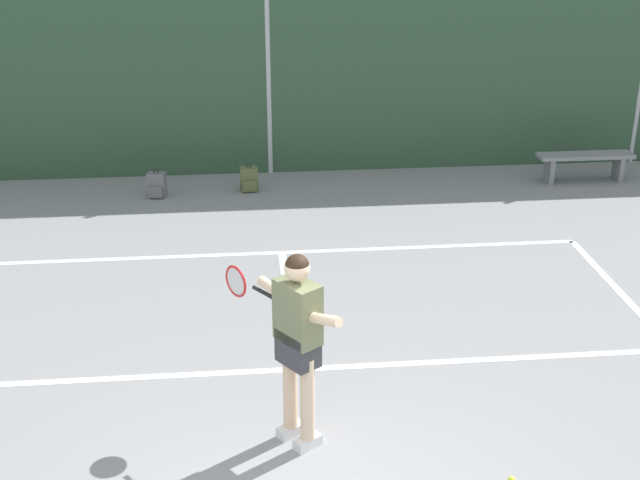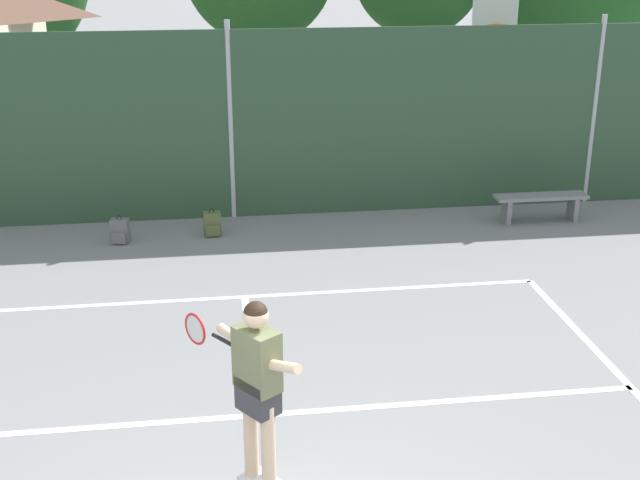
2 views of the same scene
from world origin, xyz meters
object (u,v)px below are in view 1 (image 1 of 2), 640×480
tennis_player (297,333)px  backpack_grey (157,186)px  backpack_olive (249,180)px  basketball_hoop (537,15)px  tennis_ball (512,480)px  courtside_bench (585,161)px

tennis_player → backpack_grey: bearing=105.0°
tennis_player → backpack_olive: size_ratio=4.01×
basketball_hoop → tennis_ball: (-3.55, -10.51, -2.28)m
tennis_ball → courtside_bench: bearing=64.7°
tennis_player → tennis_ball: bearing=-23.8°
backpack_olive → basketball_hoop: bearing=27.6°
courtside_bench → tennis_ball: bearing=-115.3°
courtside_bench → basketball_hoop: bearing=90.2°
basketball_hoop → backpack_grey: bearing=-156.5°
backpack_olive → courtside_bench: courtside_bench is taller
tennis_player → tennis_ball: tennis_player is taller
basketball_hoop → tennis_player: bearing=-118.6°
basketball_hoop → courtside_bench: (0.01, -2.99, -1.95)m
tennis_ball → courtside_bench: courtside_bench is taller
tennis_player → backpack_grey: (-1.78, 6.65, -0.92)m
tennis_ball → backpack_olive: bearing=105.2°
backpack_grey → backpack_olive: (1.48, 0.15, 0.00)m
backpack_grey → courtside_bench: size_ratio=0.29×
backpack_grey → basketball_hoop: bearing=23.5°
basketball_hoop → backpack_grey: 8.01m
tennis_ball → backpack_grey: backpack_grey is taller
tennis_player → backpack_grey: size_ratio=4.01×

